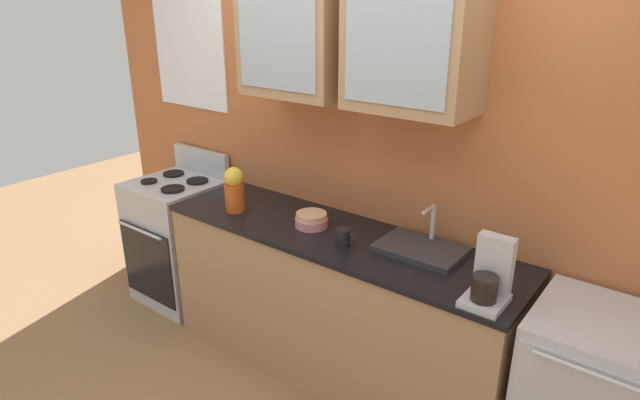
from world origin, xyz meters
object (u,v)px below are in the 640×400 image
object	(u,v)px
stove_range	(179,240)
coffee_maker	(490,279)
bowl_stack	(312,220)
cup_near_sink	(343,238)
vase	(234,189)
sink_faucet	(421,248)

from	to	relation	value
stove_range	coffee_maker	xyz separation A→B (m)	(2.31, -0.16, 0.55)
stove_range	bowl_stack	distance (m)	1.32
bowl_stack	coffee_maker	size ratio (longest dim) A/B	0.64
stove_range	cup_near_sink	xyz separation A→B (m)	(1.51, -0.10, 0.49)
bowl_stack	cup_near_sink	bearing A→B (deg)	-19.33
vase	coffee_maker	bearing A→B (deg)	-2.04
stove_range	vase	bearing A→B (deg)	-7.83
cup_near_sink	coffee_maker	distance (m)	0.80
vase	coffee_maker	world-z (taller)	coffee_maker
bowl_stack	coffee_maker	world-z (taller)	coffee_maker
stove_range	bowl_stack	size ratio (longest dim) A/B	5.82
stove_range	sink_faucet	distance (m)	1.92
vase	bowl_stack	bearing A→B (deg)	11.33
sink_faucet	cup_near_sink	world-z (taller)	sink_faucet
sink_faucet	vase	bearing A→B (deg)	-170.46
sink_faucet	vase	size ratio (longest dim) A/B	1.56
stove_range	vase	distance (m)	0.93
stove_range	bowl_stack	bearing A→B (deg)	0.14
stove_range	bowl_stack	xyz separation A→B (m)	(1.23, 0.00, 0.48)
stove_range	vase	size ratio (longest dim) A/B	3.94
coffee_maker	cup_near_sink	bearing A→B (deg)	175.87
sink_faucet	coffee_maker	xyz separation A→B (m)	(0.44, -0.25, 0.09)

